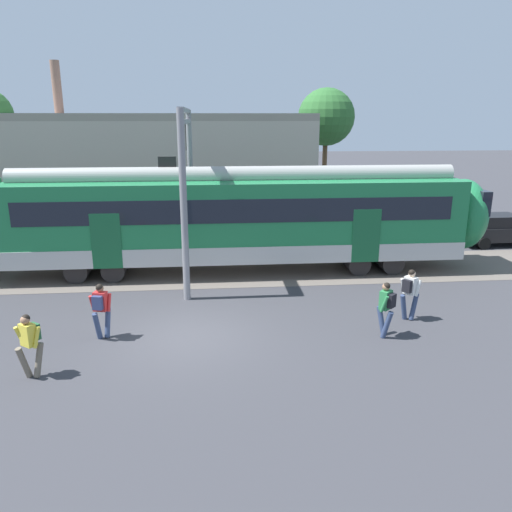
% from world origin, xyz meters
% --- Properties ---
extents(ground_plane, '(160.00, 160.00, 0.00)m').
position_xyz_m(ground_plane, '(0.00, 0.00, 0.00)').
color(ground_plane, '#38383D').
extents(pedestrian_yellow, '(0.67, 0.54, 1.67)m').
position_xyz_m(pedestrian_yellow, '(-3.69, -2.04, 0.99)').
color(pedestrian_yellow, '#6B6051').
rests_on(pedestrian_yellow, ground).
extents(pedestrian_red, '(0.61, 0.61, 1.67)m').
position_xyz_m(pedestrian_red, '(-2.44, 0.08, 0.99)').
color(pedestrian_red, navy).
rests_on(pedestrian_red, ground).
extents(pedestrian_green, '(0.50, 0.69, 1.67)m').
position_xyz_m(pedestrian_green, '(5.74, -0.52, 0.99)').
color(pedestrian_green, navy).
rests_on(pedestrian_green, ground).
extents(pedestrian_white, '(0.71, 0.51, 1.67)m').
position_xyz_m(pedestrian_white, '(6.90, 0.64, 0.99)').
color(pedestrian_white, navy).
rests_on(pedestrian_white, ground).
extents(parked_car_black, '(4.04, 1.84, 1.54)m').
position_xyz_m(parked_car_black, '(15.09, 9.58, 0.78)').
color(parked_car_black, black).
rests_on(parked_car_black, ground).
extents(catenary_gantry, '(0.24, 6.64, 6.53)m').
position_xyz_m(catenary_gantry, '(-0.14, 6.34, 4.31)').
color(catenary_gantry, gray).
rests_on(catenary_gantry, ground).
extents(background_building, '(17.85, 5.00, 9.20)m').
position_xyz_m(background_building, '(-2.24, 16.30, 3.21)').
color(background_building, '#B2A899').
rests_on(background_building, ground).
extents(street_tree_right, '(3.76, 3.76, 8.09)m').
position_xyz_m(street_tree_right, '(8.50, 20.24, 6.17)').
color(street_tree_right, brown).
rests_on(street_tree_right, ground).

